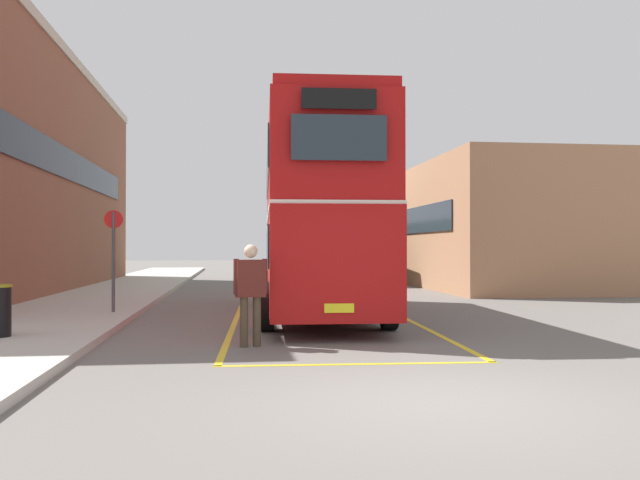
# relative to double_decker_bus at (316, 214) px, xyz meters

# --- Properties ---
(ground_plane) EXTENTS (135.60, 135.60, 0.00)m
(ground_plane) POSITION_rel_double_decker_bus_xyz_m (0.15, 4.91, -2.51)
(ground_plane) COLOR #66605B
(sidewalk_left) EXTENTS (4.00, 57.60, 0.14)m
(sidewalk_left) POSITION_rel_double_decker_bus_xyz_m (-6.35, 7.31, -2.44)
(sidewalk_left) COLOR #B2ADA3
(sidewalk_left) RESTS_ON ground
(depot_building_right) EXTENTS (6.39, 14.41, 5.17)m
(depot_building_right) POSITION_rel_double_decker_bus_xyz_m (8.81, 11.80, 0.07)
(depot_building_right) COLOR #AD7A56
(depot_building_right) RESTS_ON ground
(double_decker_bus) EXTENTS (3.08, 10.37, 4.75)m
(double_decker_bus) POSITION_rel_double_decker_bus_xyz_m (0.00, 0.00, 0.00)
(double_decker_bus) COLOR black
(double_decker_bus) RESTS_ON ground
(single_deck_bus) EXTENTS (3.02, 9.80, 3.02)m
(single_deck_bus) POSITION_rel_double_decker_bus_xyz_m (2.92, 16.44, -0.87)
(single_deck_bus) COLOR black
(single_deck_bus) RESTS_ON ground
(pedestrian_boarding) EXTENTS (0.57, 0.30, 1.74)m
(pedestrian_boarding) POSITION_rel_double_decker_bus_xyz_m (-1.76, -5.22, -1.50)
(pedestrian_boarding) COLOR #473828
(pedestrian_boarding) RESTS_ON ground
(bus_stop_sign) EXTENTS (0.44, 0.08, 2.44)m
(bus_stop_sign) POSITION_rel_double_decker_bus_xyz_m (-4.91, -0.06, -0.89)
(bus_stop_sign) COLOR #4C4C51
(bus_stop_sign) RESTS_ON sidewalk_left
(bay_marking_yellow) EXTENTS (4.65, 12.45, 0.01)m
(bay_marking_yellow) POSITION_rel_double_decker_bus_xyz_m (-0.04, -1.90, -2.51)
(bay_marking_yellow) COLOR gold
(bay_marking_yellow) RESTS_ON ground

